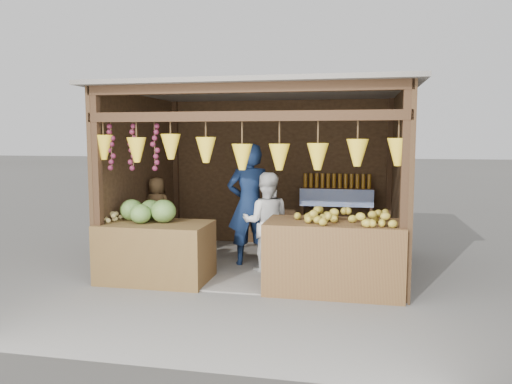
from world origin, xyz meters
TOP-DOWN VIEW (x-y plane):
  - ground at (0.00, 0.00)m, footprint 80.00×80.00m
  - stall_structure at (-0.03, -0.04)m, footprint 4.30×3.30m
  - back_shelf at (1.05, 1.28)m, footprint 1.25×0.32m
  - counter_left at (-1.27, -1.15)m, footprint 1.47×0.85m
  - counter_right at (1.12, -1.14)m, footprint 1.70×0.85m
  - stool at (-1.79, 0.17)m, footprint 0.32×0.32m
  - man_standing at (-0.20, -0.07)m, footprint 0.79×0.65m
  - woman_standing at (0.11, -0.36)m, footprint 0.76×0.63m
  - vendor_seated at (-1.79, 0.17)m, footprint 0.53×0.38m
  - melon_pile at (-1.36, -1.07)m, footprint 1.00×0.50m
  - tanfruit_pile at (-1.95, -1.15)m, footprint 0.34×0.40m
  - mango_pile at (1.22, -1.20)m, footprint 1.40×0.64m

SIDE VIEW (x-z plane):
  - ground at x=0.00m, z-range 0.00..0.00m
  - stool at x=-1.79m, z-range 0.00..0.30m
  - counter_left at x=-1.27m, z-range 0.00..0.80m
  - counter_right at x=1.12m, z-range 0.00..0.90m
  - woman_standing at x=0.11m, z-range 0.00..1.45m
  - vendor_seated at x=-1.79m, z-range 0.30..1.31m
  - tanfruit_pile at x=-1.95m, z-range 0.80..0.93m
  - back_shelf at x=1.05m, z-range 0.21..1.54m
  - man_standing at x=-0.20m, z-range 0.00..1.86m
  - melon_pile at x=-1.36m, z-range 0.80..1.12m
  - mango_pile at x=1.22m, z-range 0.90..1.12m
  - stall_structure at x=-0.03m, z-range 0.34..3.00m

